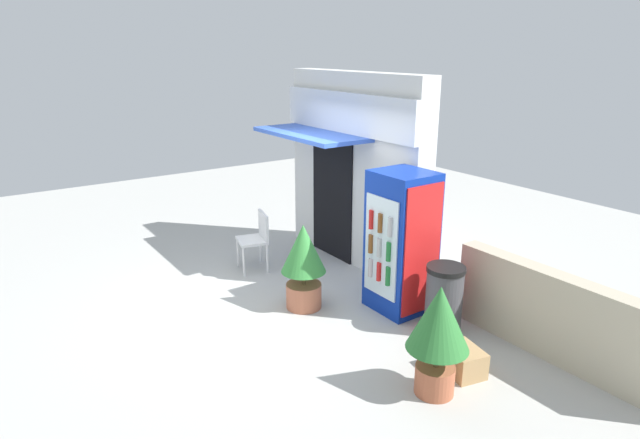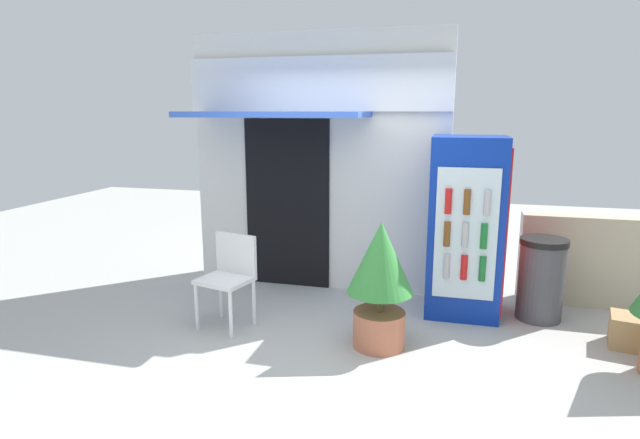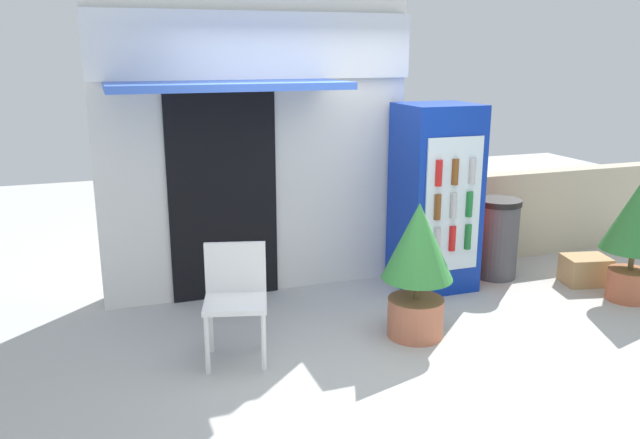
{
  "view_description": "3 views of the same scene",
  "coord_description": "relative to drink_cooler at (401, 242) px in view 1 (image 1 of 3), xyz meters",
  "views": [
    {
      "loc": [
        5.86,
        -3.31,
        3.25
      ],
      "look_at": [
        0.04,
        0.72,
        0.99
      ],
      "focal_mm": 30.4,
      "sensor_mm": 36.0,
      "label": 1
    },
    {
      "loc": [
        1.05,
        -4.11,
        2.06
      ],
      "look_at": [
        -0.24,
        0.81,
        0.98
      ],
      "focal_mm": 29.08,
      "sensor_mm": 36.0,
      "label": 2
    },
    {
      "loc": [
        -1.9,
        -4.2,
        2.29
      ],
      "look_at": [
        -0.16,
        0.75,
        0.91
      ],
      "focal_mm": 35.98,
      "sensor_mm": 36.0,
      "label": 3
    }
  ],
  "objects": [
    {
      "name": "ground",
      "position": [
        -1.19,
        -1.17,
        -0.91
      ],
      "size": [
        16.0,
        16.0,
        0.0
      ],
      "primitive_type": "plane",
      "color": "#B2B2AD"
    },
    {
      "name": "storefront_building",
      "position": [
        -1.68,
        0.53,
        0.6
      ],
      "size": [
        2.95,
        1.18,
        2.91
      ],
      "color": "silver",
      "rests_on": "ground"
    },
    {
      "name": "drink_cooler",
      "position": [
        0.0,
        0.0,
        0.0
      ],
      "size": [
        0.74,
        0.72,
        1.81
      ],
      "color": "#0C2D9E",
      "rests_on": "ground"
    },
    {
      "name": "plastic_chair",
      "position": [
        -2.19,
        -0.89,
        -0.37
      ],
      "size": [
        0.55,
        0.51,
        0.89
      ],
      "color": "white",
      "rests_on": "ground"
    },
    {
      "name": "potted_plant_near_shop",
      "position": [
        -0.72,
        -1.0,
        -0.25
      ],
      "size": [
        0.58,
        0.58,
        1.13
      ],
      "color": "#BC6B4C",
      "rests_on": "ground"
    },
    {
      "name": "potted_plant_curbside",
      "position": [
        1.56,
        -0.96,
        -0.19
      ],
      "size": [
        0.61,
        0.61,
        1.14
      ],
      "color": "#AD5B3D",
      "rests_on": "ground"
    },
    {
      "name": "trash_bin",
      "position": [
        0.75,
        0.02,
        -0.49
      ],
      "size": [
        0.46,
        0.46,
        0.83
      ],
      "color": "#47474C",
      "rests_on": "ground"
    },
    {
      "name": "stone_boundary_wall",
      "position": [
        1.9,
        0.57,
        -0.42
      ],
      "size": [
        2.62,
        0.24,
        0.97
      ],
      "primitive_type": "cube",
      "color": "#B7AD93",
      "rests_on": "ground"
    },
    {
      "name": "cardboard_box",
      "position": [
        1.49,
        -0.47,
        -0.76
      ],
      "size": [
        0.49,
        0.41,
        0.28
      ],
      "primitive_type": "cube",
      "rotation": [
        0.0,
        0.0,
        -0.22
      ],
      "color": "tan",
      "rests_on": "ground"
    }
  ]
}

